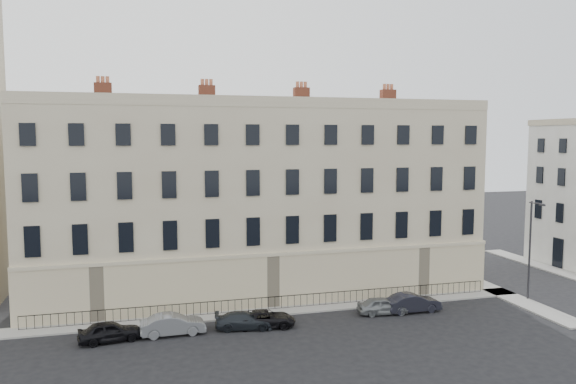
# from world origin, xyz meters

# --- Properties ---
(ground) EXTENTS (160.00, 160.00, 0.00)m
(ground) POSITION_xyz_m (0.00, 0.00, 0.00)
(ground) COLOR black
(ground) RESTS_ON ground
(terrace) EXTENTS (36.22, 12.22, 17.00)m
(terrace) POSITION_xyz_m (-5.97, 11.97, 7.50)
(terrace) COLOR tan
(terrace) RESTS_ON ground
(pavement_terrace) EXTENTS (48.00, 2.00, 0.12)m
(pavement_terrace) POSITION_xyz_m (-10.00, 5.00, 0.06)
(pavement_terrace) COLOR gray
(pavement_terrace) RESTS_ON ground
(pavement_east_return) EXTENTS (2.00, 24.00, 0.12)m
(pavement_east_return) POSITION_xyz_m (13.00, 8.00, 0.06)
(pavement_east_return) COLOR gray
(pavement_east_return) RESTS_ON ground
(pavement_adjacent) EXTENTS (2.00, 20.00, 0.12)m
(pavement_adjacent) POSITION_xyz_m (23.00, 10.00, 0.06)
(pavement_adjacent) COLOR gray
(pavement_adjacent) RESTS_ON ground
(railings) EXTENTS (35.00, 0.04, 0.96)m
(railings) POSITION_xyz_m (-6.00, 5.40, 0.55)
(railings) COLOR black
(railings) RESTS_ON ground
(car_a) EXTENTS (4.04, 2.11, 1.31)m
(car_a) POSITION_xyz_m (-17.58, 1.93, 0.66)
(car_a) COLOR black
(car_a) RESTS_ON ground
(car_b) EXTENTS (4.22, 1.60, 1.37)m
(car_b) POSITION_xyz_m (-13.67, 2.11, 0.69)
(car_b) COLOR slate
(car_b) RESTS_ON ground
(car_c) EXTENTS (4.14, 2.23, 1.14)m
(car_c) POSITION_xyz_m (-8.97, 2.00, 0.57)
(car_c) COLOR black
(car_c) RESTS_ON ground
(car_d) EXTENTS (4.30, 2.47, 1.13)m
(car_d) POSITION_xyz_m (-7.49, 2.01, 0.56)
(car_d) COLOR black
(car_d) RESTS_ON ground
(car_e) EXTENTS (3.82, 1.88, 1.25)m
(car_e) POSITION_xyz_m (1.34, 2.43, 0.63)
(car_e) COLOR slate
(car_e) RESTS_ON ground
(car_f) EXTENTS (4.20, 1.51, 1.38)m
(car_f) POSITION_xyz_m (3.67, 2.33, 0.69)
(car_f) COLOR black
(car_f) RESTS_ON ground
(streetlamp) EXTENTS (0.37, 1.70, 7.87)m
(streetlamp) POSITION_xyz_m (13.90, 2.54, 4.36)
(streetlamp) COLOR #2C2B30
(streetlamp) RESTS_ON ground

